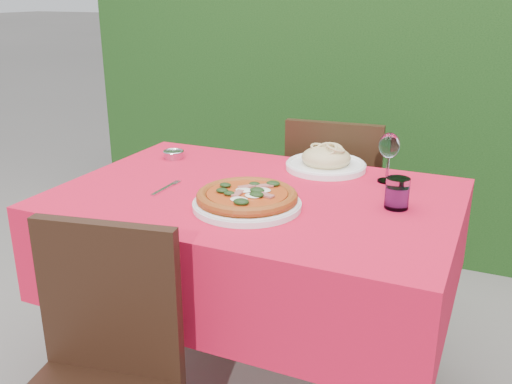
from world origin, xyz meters
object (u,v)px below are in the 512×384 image
at_px(chair_near, 96,372).
at_px(pizza_plate, 247,199).
at_px(chair_far, 335,203).
at_px(pasta_plate, 326,161).
at_px(wine_glass, 389,148).
at_px(fork, 163,189).
at_px(water_glass, 397,195).
at_px(steel_ramekin, 174,155).

relative_size(chair_near, pizza_plate, 2.13).
distance_m(chair_far, pasta_plate, 0.43).
distance_m(wine_glass, fork, 0.76).
bearing_deg(water_glass, pasta_plate, 136.74).
distance_m(pasta_plate, water_glass, 0.43).
bearing_deg(chair_near, fork, 94.86).
bearing_deg(fork, pasta_plate, 46.72).
height_order(pasta_plate, water_glass, water_glass).
relative_size(pasta_plate, steel_ramekin, 3.94).
distance_m(chair_near, water_glass, 0.96).
xyz_separation_m(pasta_plate, wine_glass, (0.23, -0.06, 0.09)).
distance_m(chair_near, pasta_plate, 1.08).
relative_size(water_glass, wine_glass, 0.55).
relative_size(chair_near, water_glass, 8.93).
bearing_deg(pizza_plate, fork, 174.16).
xyz_separation_m(pizza_plate, fork, (-0.32, 0.03, -0.03)).
xyz_separation_m(pizza_plate, water_glass, (0.41, 0.18, 0.01)).
distance_m(chair_near, wine_glass, 1.14).
xyz_separation_m(wine_glass, fork, (-0.64, -0.38, -0.12)).
relative_size(chair_far, steel_ramekin, 11.83).
xyz_separation_m(chair_far, fork, (-0.36, -0.76, 0.25)).
xyz_separation_m(pizza_plate, steel_ramekin, (-0.48, 0.37, -0.01)).
height_order(chair_near, fork, chair_near).
relative_size(pizza_plate, steel_ramekin, 5.34).
relative_size(pasta_plate, water_glass, 3.09).
bearing_deg(steel_ramekin, wine_glass, 3.59).
relative_size(pasta_plate, wine_glass, 1.70).
bearing_deg(fork, chair_far, 64.33).
distance_m(chair_near, steel_ramekin, 1.00).
height_order(pizza_plate, steel_ramekin, pizza_plate).
bearing_deg(chair_far, chair_near, 75.99).
bearing_deg(chair_far, fork, 59.35).
height_order(pizza_plate, wine_glass, wine_glass).
xyz_separation_m(chair_near, pizza_plate, (0.16, 0.53, 0.30)).
bearing_deg(fork, pizza_plate, -6.00).
distance_m(chair_far, steel_ramekin, 0.73).
xyz_separation_m(chair_near, fork, (-0.16, 0.57, 0.27)).
bearing_deg(chair_near, wine_glass, 52.26).
distance_m(chair_far, fork, 0.88).
bearing_deg(water_glass, pizza_plate, -156.28).
relative_size(fork, steel_ramekin, 2.34).
bearing_deg(water_glass, steel_ramekin, 168.16).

